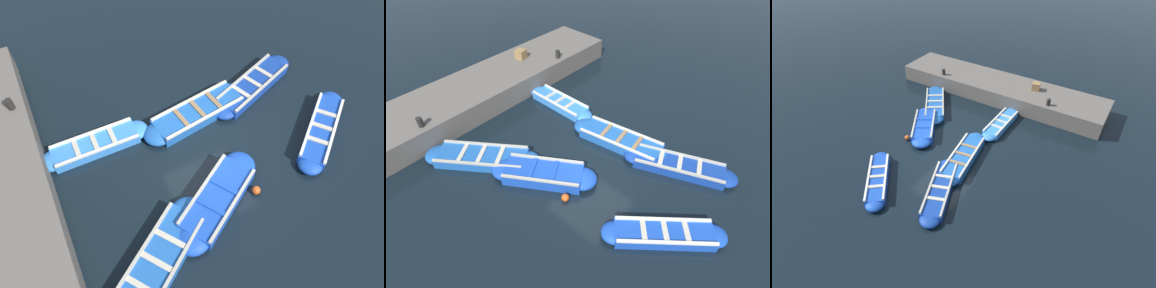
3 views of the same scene
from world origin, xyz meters
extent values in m
plane|color=black|center=(0.00, 0.00, 0.00)|extent=(120.00, 120.00, 0.00)
cube|color=navy|center=(2.34, 1.59, 0.16)|extent=(2.97, 1.83, 0.31)
ellipsoid|color=navy|center=(1.01, 1.07, 0.16)|extent=(1.03, 1.01, 0.31)
ellipsoid|color=navy|center=(3.67, 2.12, 0.16)|extent=(1.03, 1.01, 0.31)
cube|color=#B2AD9E|center=(2.48, 1.24, 0.35)|extent=(2.64, 1.10, 0.07)
cube|color=#B2AD9E|center=(2.20, 1.95, 0.35)|extent=(2.64, 1.10, 0.07)
cube|color=beige|center=(1.77, 1.37, 0.33)|extent=(0.40, 0.74, 0.04)
cube|color=beige|center=(2.34, 1.59, 0.33)|extent=(0.40, 0.74, 0.04)
cube|color=beige|center=(2.90, 1.82, 0.33)|extent=(0.40, 0.74, 0.04)
cube|color=#1E59AD|center=(-2.80, -2.48, 0.16)|extent=(3.04, 2.58, 0.33)
ellipsoid|color=#1E59AD|center=(-4.03, -3.36, 0.16)|extent=(1.31, 1.31, 0.33)
ellipsoid|color=#1E59AD|center=(-1.57, -1.60, 0.16)|extent=(1.31, 1.31, 0.33)
cube|color=#B2AD9E|center=(-2.53, -2.86, 0.36)|extent=(2.45, 1.79, 0.07)
cube|color=#B2AD9E|center=(-3.07, -2.11, 0.36)|extent=(2.45, 1.79, 0.07)
cube|color=beige|center=(-3.32, -2.86, 0.35)|extent=(0.63, 0.80, 0.04)
cube|color=beige|center=(-2.80, -2.48, 0.35)|extent=(0.63, 0.80, 0.04)
cube|color=beige|center=(-2.28, -2.11, 0.35)|extent=(0.63, 0.80, 0.04)
cube|color=#1E59AD|center=(0.18, 1.33, 0.17)|extent=(3.03, 1.38, 0.33)
ellipsoid|color=#1E59AD|center=(-1.26, 1.10, 0.17)|extent=(1.02, 1.00, 0.33)
ellipsoid|color=#1E59AD|center=(1.62, 1.55, 0.17)|extent=(1.02, 1.00, 0.33)
cube|color=beige|center=(0.25, 0.90, 0.37)|extent=(2.83, 0.52, 0.07)
cube|color=beige|center=(0.12, 1.76, 0.37)|extent=(2.83, 0.52, 0.07)
cube|color=olive|center=(-0.43, 1.23, 0.35)|extent=(0.27, 0.84, 0.04)
cube|color=olive|center=(0.18, 1.33, 0.35)|extent=(0.27, 0.84, 0.04)
cube|color=olive|center=(0.80, 1.43, 0.35)|extent=(0.27, 0.84, 0.04)
cube|color=#1947B7|center=(-0.71, -1.61, 0.19)|extent=(2.63, 2.17, 0.38)
ellipsoid|color=#1947B7|center=(-1.76, -2.27, 0.19)|extent=(1.30, 1.29, 0.38)
ellipsoid|color=#1947B7|center=(0.34, -0.95, 0.19)|extent=(1.30, 1.29, 0.38)
cube|color=#B2AD9E|center=(-0.46, -2.00, 0.42)|extent=(2.09, 1.37, 0.07)
cube|color=#B2AD9E|center=(-0.96, -1.22, 0.42)|extent=(2.09, 1.37, 0.07)
cube|color=#1947B7|center=(-1.01, -1.80, 0.40)|extent=(0.59, 0.82, 0.04)
cube|color=#1947B7|center=(-0.41, -1.42, 0.40)|extent=(0.59, 0.82, 0.04)
cube|color=#3884E0|center=(-3.07, 1.55, 0.15)|extent=(2.54, 0.78, 0.30)
ellipsoid|color=#3884E0|center=(-4.34, 1.56, 0.15)|extent=(0.74, 0.72, 0.30)
ellipsoid|color=#3884E0|center=(-1.80, 1.55, 0.15)|extent=(0.74, 0.72, 0.30)
cube|color=silver|center=(-3.07, 1.21, 0.33)|extent=(2.49, 0.08, 0.07)
cube|color=silver|center=(-3.07, 1.90, 0.33)|extent=(2.49, 0.08, 0.07)
cube|color=beige|center=(-3.61, 1.55, 0.32)|extent=(0.14, 0.68, 0.04)
cube|color=beige|center=(-3.07, 1.55, 0.32)|extent=(0.14, 0.68, 0.04)
cube|color=beige|center=(-2.53, 1.55, 0.32)|extent=(0.14, 0.68, 0.04)
cube|color=#1947B7|center=(3.23, -0.92, 0.16)|extent=(2.54, 2.29, 0.32)
ellipsoid|color=#1947B7|center=(2.21, -1.77, 0.16)|extent=(1.01, 1.01, 0.32)
ellipsoid|color=#1947B7|center=(4.26, -0.07, 0.16)|extent=(1.01, 1.01, 0.32)
cube|color=silver|center=(3.45, -1.18, 0.35)|extent=(2.06, 1.73, 0.07)
cube|color=silver|center=(3.01, -0.65, 0.35)|extent=(2.06, 1.73, 0.07)
cube|color=beige|center=(2.80, -1.28, 0.34)|extent=(0.54, 0.61, 0.04)
cube|color=beige|center=(3.23, -0.92, 0.34)|extent=(0.54, 0.61, 0.04)
cube|color=beige|center=(3.67, -0.56, 0.34)|extent=(0.54, 0.61, 0.04)
cube|color=#605951|center=(-5.86, 0.00, 0.45)|extent=(2.68, 12.23, 0.91)
cylinder|color=black|center=(-4.87, -3.29, 1.08)|extent=(0.20, 0.20, 0.35)
cylinder|color=black|center=(-4.87, 3.29, 1.08)|extent=(0.20, 0.20, 0.35)
cube|color=olive|center=(-6.06, 2.12, 1.11)|extent=(0.49, 0.49, 0.41)
sphere|color=#E05119|center=(0.40, -1.79, 0.12)|extent=(0.24, 0.24, 0.24)
camera|label=1|loc=(-3.29, -5.38, 9.15)|focal=35.00mm
camera|label=2|loc=(4.30, -5.57, 7.44)|focal=28.00mm
camera|label=3|loc=(8.65, 6.74, 9.04)|focal=28.00mm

